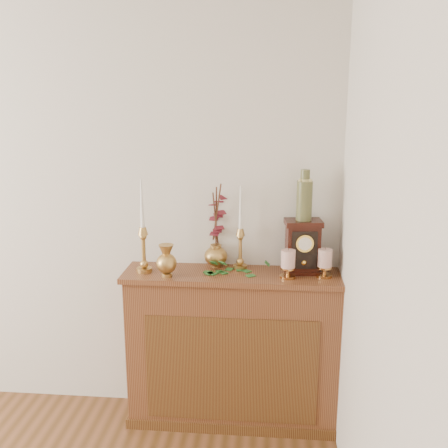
# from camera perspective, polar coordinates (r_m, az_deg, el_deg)

# --- Properties ---
(console_shelf) EXTENTS (1.24, 0.34, 0.93)m
(console_shelf) POSITION_cam_1_polar(r_m,az_deg,el_deg) (3.15, 0.97, -13.81)
(console_shelf) COLOR brown
(console_shelf) RESTS_ON ground
(candlestick_left) EXTENTS (0.09, 0.09, 0.53)m
(candlestick_left) POSITION_cam_1_polar(r_m,az_deg,el_deg) (2.96, -8.78, -1.96)
(candlestick_left) COLOR tan
(candlestick_left) RESTS_ON console_shelf
(candlestick_center) EXTENTS (0.08, 0.08, 0.48)m
(candlestick_center) POSITION_cam_1_polar(r_m,az_deg,el_deg) (2.99, 1.79, -1.96)
(candlestick_center) COLOR tan
(candlestick_center) RESTS_ON console_shelf
(bud_vase) EXTENTS (0.11, 0.11, 0.18)m
(bud_vase) POSITION_cam_1_polar(r_m,az_deg,el_deg) (2.88, -6.28, -4.02)
(bud_vase) COLOR tan
(bud_vase) RESTS_ON console_shelf
(ginger_jar) EXTENTS (0.20, 0.22, 0.50)m
(ginger_jar) POSITION_cam_1_polar(r_m,az_deg,el_deg) (3.03, -0.73, -0.44)
(ginger_jar) COLOR tan
(ginger_jar) RESTS_ON console_shelf
(pillar_candle_left) EXTENTS (0.09, 0.09, 0.17)m
(pillar_candle_left) POSITION_cam_1_polar(r_m,az_deg,el_deg) (2.87, 6.99, -4.18)
(pillar_candle_left) COLOR #B57C3F
(pillar_candle_left) RESTS_ON console_shelf
(pillar_candle_right) EXTENTS (0.09, 0.09, 0.17)m
(pillar_candle_right) POSITION_cam_1_polar(r_m,az_deg,el_deg) (2.92, 10.91, -4.05)
(pillar_candle_right) COLOR #B57C3F
(pillar_candle_right) RESTS_ON console_shelf
(ivy_garland) EXTENTS (0.38, 0.19, 0.08)m
(ivy_garland) POSITION_cam_1_polar(r_m,az_deg,el_deg) (2.96, 2.65, -5.04)
(ivy_garland) COLOR #266225
(ivy_garland) RESTS_ON console_shelf
(mantel_clock) EXTENTS (0.22, 0.16, 0.30)m
(mantel_clock) POSITION_cam_1_polar(r_m,az_deg,el_deg) (2.95, 8.56, -2.49)
(mantel_clock) COLOR black
(mantel_clock) RESTS_ON console_shelf
(ceramic_vase) EXTENTS (0.09, 0.09, 0.28)m
(ceramic_vase) POSITION_cam_1_polar(r_m,az_deg,el_deg) (2.89, 8.75, 2.85)
(ceramic_vase) COLOR #1A3528
(ceramic_vase) RESTS_ON mantel_clock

